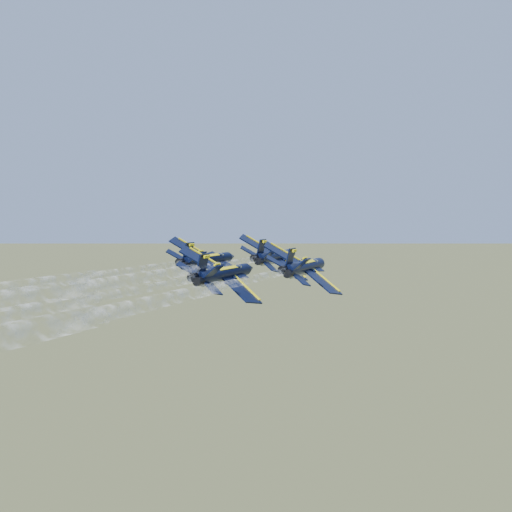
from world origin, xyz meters
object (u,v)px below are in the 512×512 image
(jet_lead, at_px, (276,256))
(jet_slot, at_px, (225,273))
(jet_left, at_px, (209,260))
(jet_right, at_px, (305,267))

(jet_lead, relative_size, jet_slot, 1.00)
(jet_lead, distance_m, jet_left, 12.40)
(jet_slot, bearing_deg, jet_left, 129.74)
(jet_right, bearing_deg, jet_lead, 134.02)
(jet_left, relative_size, jet_right, 1.00)
(jet_lead, distance_m, jet_right, 12.77)
(jet_lead, height_order, jet_right, same)
(jet_slot, bearing_deg, jet_lead, 91.76)
(jet_right, relative_size, jet_slot, 1.00)
(jet_slot, bearing_deg, jet_right, 52.52)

